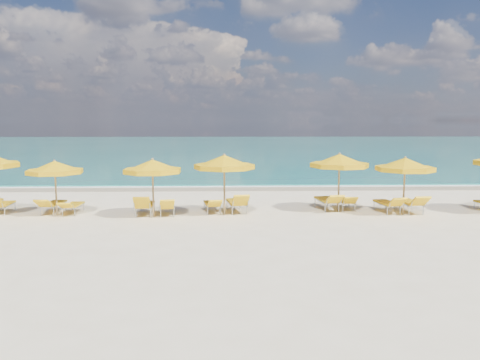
{
  "coord_description": "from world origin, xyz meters",
  "views": [
    {
      "loc": [
        -0.6,
        -18.74,
        3.78
      ],
      "look_at": [
        0.0,
        1.5,
        1.2
      ],
      "focal_mm": 35.0,
      "sensor_mm": 36.0,
      "label": 1
    }
  ],
  "objects": [
    {
      "name": "lounger_5_right",
      "position": [
        4.56,
        0.95,
        0.21
      ],
      "size": [
        0.62,
        1.73,
        0.7
      ],
      "rotation": [
        0.0,
        0.0,
        -0.03
      ],
      "color": "#A5A8AD",
      "rests_on": "ground"
    },
    {
      "name": "lounger_6_right",
      "position": [
        7.0,
        0.17,
        0.25
      ],
      "size": [
        0.83,
        2.07,
        0.87
      ],
      "rotation": [
        0.0,
        0.0,
        0.08
      ],
      "color": "#A5A8AD",
      "rests_on": "ground"
    },
    {
      "name": "whitecap_far",
      "position": [
        8.0,
        24.0,
        0.0
      ],
      "size": [
        18.0,
        0.3,
        0.05
      ],
      "primitive_type": "cube",
      "color": "white",
      "rests_on": "ground"
    },
    {
      "name": "lounger_2_right",
      "position": [
        -6.89,
        0.28,
        0.2
      ],
      "size": [
        0.6,
        1.74,
        0.64
      ],
      "rotation": [
        0.0,
        0.0,
        -0.03
      ],
      "color": "#A5A8AD",
      "rests_on": "ground"
    },
    {
      "name": "lounger_4_right",
      "position": [
        -0.17,
        0.37,
        0.25
      ],
      "size": [
        0.96,
        2.03,
        0.92
      ],
      "rotation": [
        0.0,
        0.0,
        0.17
      ],
      "color": "#A5A8AD",
      "rests_on": "ground"
    },
    {
      "name": "ground_plane",
      "position": [
        0.0,
        0.0,
        0.0
      ],
      "size": [
        120.0,
        120.0,
        0.0
      ],
      "primitive_type": "plane",
      "color": "beige"
    },
    {
      "name": "umbrella_5",
      "position": [
        4.1,
        0.45,
        2.1
      ],
      "size": [
        2.63,
        2.63,
        2.47
      ],
      "rotation": [
        0.0,
        0.0,
        -0.08
      ],
      "color": "#9D804E",
      "rests_on": "ground"
    },
    {
      "name": "umbrella_4",
      "position": [
        -0.68,
        -0.15,
        2.11
      ],
      "size": [
        2.61,
        2.61,
        2.48
      ],
      "rotation": [
        0.0,
        0.0,
        -0.07
      ],
      "color": "#9D804E",
      "rests_on": "ground"
    },
    {
      "name": "lounger_3_right",
      "position": [
        -3.01,
        -0.09,
        0.21
      ],
      "size": [
        0.82,
        1.77,
        0.8
      ],
      "rotation": [
        0.0,
        0.0,
        0.15
      ],
      "color": "#A5A8AD",
      "rests_on": "ground"
    },
    {
      "name": "wet_sand_band",
      "position": [
        0.0,
        7.4,
        0.0
      ],
      "size": [
        120.0,
        2.6,
        0.01
      ],
      "primitive_type": "cube",
      "color": "tan",
      "rests_on": "ground"
    },
    {
      "name": "umbrella_6",
      "position": [
        6.55,
        -0.36,
        2.02
      ],
      "size": [
        3.1,
        3.1,
        2.37
      ],
      "rotation": [
        0.0,
        0.0,
        -0.44
      ],
      "color": "#9D804E",
      "rests_on": "ground"
    },
    {
      "name": "lounger_6_left",
      "position": [
        6.08,
        0.16,
        0.23
      ],
      "size": [
        0.85,
        1.92,
        0.8
      ],
      "rotation": [
        0.0,
        0.0,
        0.13
      ],
      "color": "#A5A8AD",
      "rests_on": "ground"
    },
    {
      "name": "lounger_1_right",
      "position": [
        -9.8,
        0.46,
        0.22
      ],
      "size": [
        0.7,
        1.73,
        0.82
      ],
      "rotation": [
        0.0,
        0.0,
        0.08
      ],
      "color": "#A5A8AD",
      "rests_on": "ground"
    },
    {
      "name": "umbrella_2",
      "position": [
        -7.4,
        -0.11,
        1.92
      ],
      "size": [
        2.62,
        2.62,
        2.25
      ],
      "rotation": [
        0.0,
        0.0,
        -0.2
      ],
      "color": "#9D804E",
      "rests_on": "ground"
    },
    {
      "name": "lounger_4_left",
      "position": [
        -1.19,
        0.38,
        0.21
      ],
      "size": [
        0.85,
        1.8,
        0.7
      ],
      "rotation": [
        0.0,
        0.0,
        0.17
      ],
      "color": "#A5A8AD",
      "rests_on": "ground"
    },
    {
      "name": "umbrella_3",
      "position": [
        -3.47,
        -0.56,
        1.99
      ],
      "size": [
        2.98,
        2.98,
        2.33
      ],
      "rotation": [
        0.0,
        0.0,
        -0.37
      ],
      "color": "#9D804E",
      "rests_on": "ground"
    },
    {
      "name": "foam_line",
      "position": [
        0.0,
        8.2,
        0.0
      ],
      "size": [
        120.0,
        1.2,
        0.03
      ],
      "primitive_type": "cube",
      "color": "white",
      "rests_on": "ground"
    },
    {
      "name": "lounger_2_left",
      "position": [
        -7.75,
        0.46,
        0.22
      ],
      "size": [
        0.74,
        1.9,
        0.75
      ],
      "rotation": [
        0.0,
        0.0,
        -0.07
      ],
      "color": "#A5A8AD",
      "rests_on": "ground"
    },
    {
      "name": "whitecap_near",
      "position": [
        -6.0,
        17.0,
        0.0
      ],
      "size": [
        14.0,
        0.36,
        0.05
      ],
      "primitive_type": "cube",
      "color": "white",
      "rests_on": "ground"
    },
    {
      "name": "lounger_3_left",
      "position": [
        -3.89,
        -0.07,
        0.24
      ],
      "size": [
        0.72,
        1.9,
        0.93
      ],
      "rotation": [
        0.0,
        0.0,
        0.04
      ],
      "color": "#A5A8AD",
      "rests_on": "ground"
    },
    {
      "name": "ocean",
      "position": [
        0.0,
        48.0,
        0.0
      ],
      "size": [
        120.0,
        80.0,
        0.3
      ],
      "primitive_type": "cube",
      "color": "#12665D",
      "rests_on": "ground"
    },
    {
      "name": "lounger_5_left",
      "position": [
        3.71,
        0.83,
        0.24
      ],
      "size": [
        0.92,
        2.08,
        0.83
      ],
      "rotation": [
        0.0,
        0.0,
        0.14
      ],
      "color": "#A5A8AD",
      "rests_on": "ground"
    }
  ]
}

